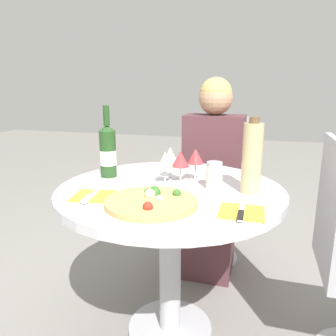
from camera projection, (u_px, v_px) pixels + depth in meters
name	position (u px, v px, depth m)	size (l,w,h in m)	color
ground_plane	(170.00, 330.00, 1.55)	(12.00, 12.00, 0.00)	gray
dining_table	(170.00, 215.00, 1.41)	(0.95, 0.95, 0.71)	#B2B2B7
chair_behind_diner	(214.00, 191.00, 2.19)	(0.40, 0.40, 0.93)	#ADADB2
seated_diner	(211.00, 183.00, 2.03)	(0.37, 0.43, 1.18)	#512D33
pizza_large	(152.00, 201.00, 1.17)	(0.33, 0.33, 0.05)	tan
wine_bottle	(108.00, 151.00, 1.52)	(0.08, 0.08, 0.33)	#23471E
tall_carafe	(252.00, 158.00, 1.28)	(0.08, 0.08, 0.30)	tan
sugar_shaker	(214.00, 176.00, 1.35)	(0.07, 0.07, 0.11)	silver
wine_glass_center	(180.00, 159.00, 1.43)	(0.08, 0.08, 0.14)	silver
wine_glass_front_left	(165.00, 161.00, 1.41)	(0.07, 0.07, 0.14)	silver
wine_glass_back_right	(196.00, 157.00, 1.45)	(0.07, 0.07, 0.15)	silver
wine_glass_back_left	(170.00, 155.00, 1.49)	(0.07, 0.07, 0.15)	silver
place_setting_left	(92.00, 196.00, 1.26)	(0.17, 0.19, 0.01)	yellow
place_setting_right	(241.00, 212.00, 1.10)	(0.15, 0.19, 0.01)	yellow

